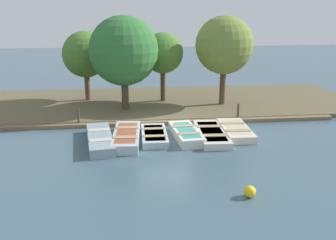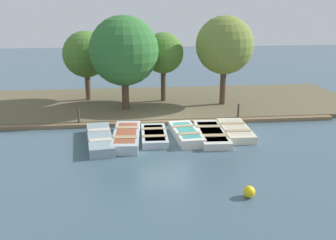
% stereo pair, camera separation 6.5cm
% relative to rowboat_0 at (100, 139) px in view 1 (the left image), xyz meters
% --- Properties ---
extents(ground_plane, '(80.00, 80.00, 0.00)m').
position_rel_rowboat_0_xyz_m(ground_plane, '(-1.61, 2.90, -0.21)').
color(ground_plane, '#425B6B').
extents(shore_bank, '(8.00, 24.00, 0.22)m').
position_rel_rowboat_0_xyz_m(shore_bank, '(-6.61, 2.90, -0.10)').
color(shore_bank, brown).
rests_on(shore_bank, ground_plane).
extents(dock_walkway, '(1.04, 17.82, 0.18)m').
position_rel_rowboat_0_xyz_m(dock_walkway, '(-2.76, 2.90, -0.12)').
color(dock_walkway, brown).
rests_on(dock_walkway, ground_plane).
extents(rowboat_0, '(3.68, 1.44, 0.42)m').
position_rel_rowboat_0_xyz_m(rowboat_0, '(0.00, 0.00, 0.00)').
color(rowboat_0, '#8C9EA8').
rests_on(rowboat_0, ground_plane).
extents(rowboat_1, '(3.52, 1.35, 0.43)m').
position_rel_rowboat_0_xyz_m(rowboat_1, '(-0.19, 1.13, 0.00)').
color(rowboat_1, '#B2BCC1').
rests_on(rowboat_1, ground_plane).
extents(rowboat_2, '(2.76, 1.17, 0.33)m').
position_rel_rowboat_0_xyz_m(rowboat_2, '(-0.36, 2.36, -0.05)').
color(rowboat_2, '#B2BCC1').
rests_on(rowboat_2, ground_plane).
extents(rowboat_3, '(2.97, 1.28, 0.42)m').
position_rel_rowboat_0_xyz_m(rowboat_3, '(-0.28, 3.79, -0.00)').
color(rowboat_3, silver).
rests_on(rowboat_3, ground_plane).
extents(rowboat_4, '(3.49, 1.36, 0.33)m').
position_rel_rowboat_0_xyz_m(rowboat_4, '(-0.27, 4.94, -0.05)').
color(rowboat_4, beige).
rests_on(rowboat_4, ground_plane).
extents(rowboat_5, '(3.01, 1.32, 0.36)m').
position_rel_rowboat_0_xyz_m(rowboat_5, '(-0.62, 6.15, -0.03)').
color(rowboat_5, beige).
rests_on(rowboat_5, ground_plane).
extents(mooring_post_near, '(0.11, 0.11, 0.94)m').
position_rel_rowboat_0_xyz_m(mooring_post_near, '(-2.61, -1.18, 0.26)').
color(mooring_post_near, '#47382D').
rests_on(mooring_post_near, ground_plane).
extents(mooring_post_far, '(0.11, 0.11, 0.94)m').
position_rel_rowboat_0_xyz_m(mooring_post_far, '(-2.61, 6.86, 0.26)').
color(mooring_post_far, '#47382D').
rests_on(mooring_post_far, ground_plane).
extents(buoy, '(0.37, 0.37, 0.37)m').
position_rel_rowboat_0_xyz_m(buoy, '(5.33, 4.87, -0.02)').
color(buoy, yellow).
rests_on(buoy, ground_plane).
extents(park_tree_far_left, '(2.74, 2.74, 4.35)m').
position_rel_rowboat_0_xyz_m(park_tree_far_left, '(-7.36, -1.14, 2.75)').
color(park_tree_far_left, brown).
rests_on(park_tree_far_left, ground_plane).
extents(park_tree_left, '(3.72, 3.72, 5.28)m').
position_rel_rowboat_0_xyz_m(park_tree_left, '(-4.88, 1.12, 3.19)').
color(park_tree_left, '#4C3828').
rests_on(park_tree_left, ground_plane).
extents(park_tree_center, '(2.39, 2.39, 4.28)m').
position_rel_rowboat_0_xyz_m(park_tree_center, '(-6.59, 3.39, 2.85)').
color(park_tree_center, '#4C3828').
rests_on(park_tree_center, ground_plane).
extents(park_tree_right, '(3.25, 3.25, 5.24)m').
position_rel_rowboat_0_xyz_m(park_tree_right, '(-5.41, 6.73, 3.38)').
color(park_tree_right, '#4C3828').
rests_on(park_tree_right, ground_plane).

